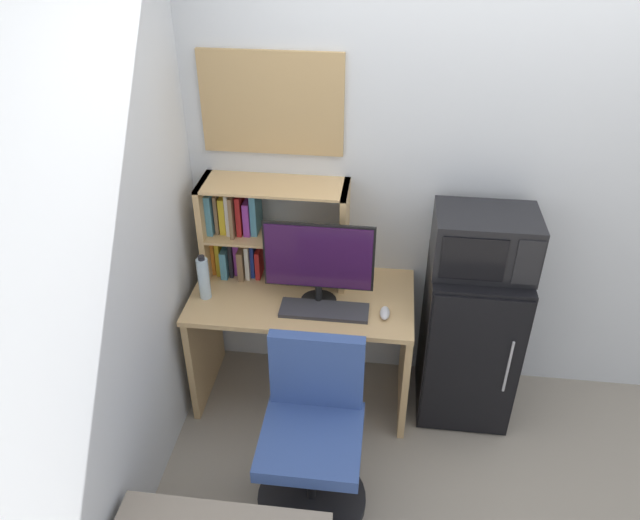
{
  "coord_description": "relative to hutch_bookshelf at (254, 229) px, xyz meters",
  "views": [
    {
      "loc": [
        -0.54,
        -2.93,
        2.66
      ],
      "look_at": [
        -0.85,
        -0.34,
        0.98
      ],
      "focal_mm": 34.25,
      "sensor_mm": 36.0,
      "label": 1
    }
  ],
  "objects": [
    {
      "name": "mini_fridge",
      "position": [
        1.2,
        -0.14,
        -0.54
      ],
      "size": [
        0.5,
        0.52,
        0.95
      ],
      "color": "black",
      "rests_on": "ground_plane"
    },
    {
      "name": "desk_chair",
      "position": [
        0.43,
        -0.86,
        -0.63
      ],
      "size": [
        0.54,
        0.54,
        0.88
      ],
      "color": "black",
      "rests_on": "ground_plane"
    },
    {
      "name": "desk",
      "position": [
        0.29,
        -0.19,
        -0.51
      ],
      "size": [
        1.19,
        0.63,
        0.73
      ],
      "color": "tan",
      "rests_on": "ground_plane"
    },
    {
      "name": "wall_back",
      "position": [
        1.64,
        0.14,
        0.29
      ],
      "size": [
        6.4,
        0.04,
        2.6
      ],
      "primitive_type": "cube",
      "color": "silver",
      "rests_on": "ground_plane"
    },
    {
      "name": "keyboard",
      "position": [
        0.42,
        -0.32,
        -0.27
      ],
      "size": [
        0.46,
        0.15,
        0.02
      ],
      "primitive_type": "cube",
      "color": "#333338",
      "rests_on": "desk"
    },
    {
      "name": "water_bottle",
      "position": [
        -0.22,
        -0.27,
        -0.16
      ],
      "size": [
        0.06,
        0.06,
        0.26
      ],
      "color": "silver",
      "rests_on": "desk"
    },
    {
      "name": "hutch_bookshelf",
      "position": [
        0.0,
        0.0,
        0.0
      ],
      "size": [
        0.78,
        0.28,
        0.56
      ],
      "color": "tan",
      "rests_on": "desk"
    },
    {
      "name": "microwave",
      "position": [
        1.2,
        -0.14,
        0.09
      ],
      "size": [
        0.51,
        0.36,
        0.3
      ],
      "color": "black",
      "rests_on": "mini_fridge"
    },
    {
      "name": "wall_corkboard",
      "position": [
        0.1,
        0.11,
        0.66
      ],
      "size": [
        0.73,
        0.02,
        0.52
      ],
      "primitive_type": "cube",
      "color": "tan"
    },
    {
      "name": "wall_left",
      "position": [
        -0.38,
        -1.48,
        0.29
      ],
      "size": [
        0.04,
        4.4,
        2.6
      ],
      "primitive_type": "cube",
      "color": "silver",
      "rests_on": "ground_plane"
    },
    {
      "name": "computer_mouse",
      "position": [
        0.73,
        -0.32,
        -0.26
      ],
      "size": [
        0.05,
        0.1,
        0.04
      ],
      "primitive_type": "ellipsoid",
      "color": "silver",
      "rests_on": "desk"
    },
    {
      "name": "monitor",
      "position": [
        0.38,
        -0.24,
        -0.02
      ],
      "size": [
        0.56,
        0.19,
        0.47
      ],
      "color": "black",
      "rests_on": "desk"
    }
  ]
}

